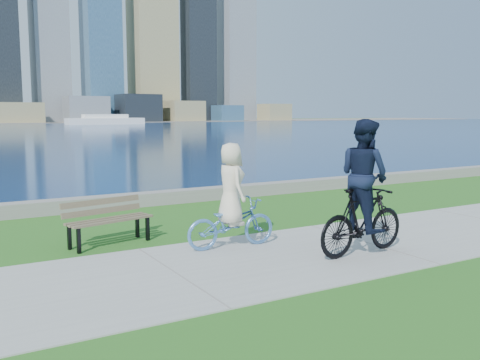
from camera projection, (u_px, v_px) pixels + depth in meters
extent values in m
plane|color=#215A17|center=(176.00, 275.00, 8.40)|extent=(320.00, 320.00, 0.00)
cube|color=#999994|center=(176.00, 274.00, 8.39)|extent=(80.00, 3.50, 0.02)
cube|color=gray|center=(80.00, 205.00, 13.69)|extent=(90.00, 0.50, 0.35)
cube|color=#93865A|center=(14.00, 113.00, 118.40)|extent=(11.87, 8.61, 4.56)
cube|color=slate|center=(86.00, 109.00, 127.51)|extent=(9.53, 7.56, 6.18)
cube|color=black|center=(138.00, 108.00, 132.73)|extent=(9.50, 8.71, 6.81)
cube|color=#93865A|center=(184.00, 111.00, 138.67)|extent=(8.69, 8.60, 5.29)
cube|color=navy|center=(227.00, 113.00, 147.10)|extent=(6.99, 6.28, 4.29)
cube|color=#93865A|center=(274.00, 112.00, 151.43)|extent=(7.47, 6.90, 4.76)
cube|color=slate|center=(49.00, 31.00, 130.81)|extent=(8.12, 8.91, 44.43)
cube|color=navy|center=(100.00, 0.00, 134.78)|extent=(8.56, 9.39, 61.06)
cube|color=#93865A|center=(153.00, 42.00, 143.38)|extent=(10.99, 10.55, 42.33)
cube|color=black|center=(199.00, 48.00, 148.10)|extent=(8.23, 6.23, 40.09)
cube|color=slate|center=(236.00, 39.00, 155.41)|extent=(8.85, 8.72, 47.00)
cube|color=white|center=(105.00, 121.00, 106.80)|extent=(15.05, 4.30, 1.29)
cube|color=white|center=(105.00, 116.00, 106.67)|extent=(8.60, 3.22, 0.75)
cube|color=black|center=(79.00, 241.00, 9.61)|extent=(0.07, 0.07, 0.47)
cube|color=black|center=(148.00, 229.00, 10.60)|extent=(0.07, 0.07, 0.47)
cube|color=black|center=(69.00, 237.00, 9.89)|extent=(0.07, 0.07, 0.47)
cube|color=black|center=(137.00, 226.00, 10.87)|extent=(0.07, 0.07, 0.47)
cube|color=brown|center=(114.00, 221.00, 10.08)|extent=(1.65, 0.47, 0.04)
cube|color=brown|center=(110.00, 220.00, 10.20)|extent=(1.65, 0.47, 0.04)
cube|color=brown|center=(106.00, 219.00, 10.32)|extent=(1.65, 0.47, 0.04)
cube|color=brown|center=(102.00, 211.00, 10.39)|extent=(1.64, 0.44, 0.12)
cube|color=brown|center=(101.00, 202.00, 10.39)|extent=(1.64, 0.44, 0.12)
imported|color=#548BCD|center=(231.00, 223.00, 9.96)|extent=(0.73, 1.79, 0.92)
imported|color=white|center=(231.00, 184.00, 9.87)|extent=(0.54, 0.79, 1.53)
imported|color=black|center=(363.00, 221.00, 9.47)|extent=(0.72, 2.04, 1.20)
imported|color=black|center=(364.00, 175.00, 9.37)|extent=(0.80, 1.00, 1.97)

